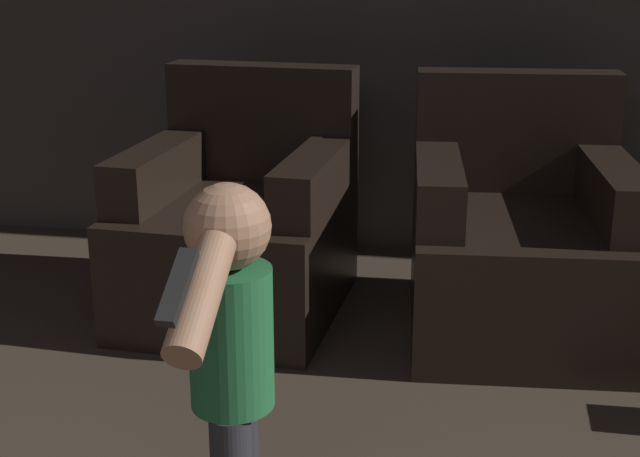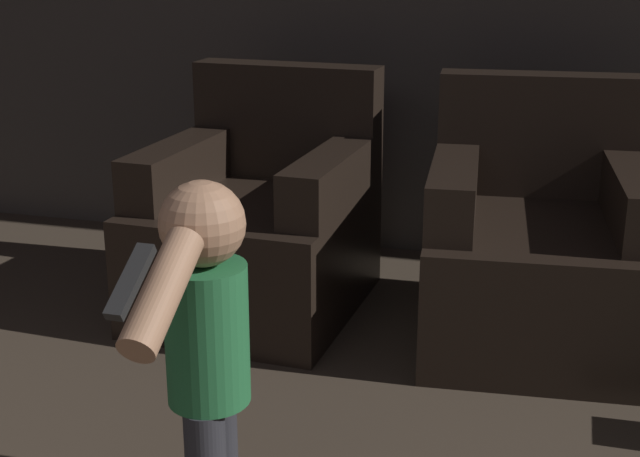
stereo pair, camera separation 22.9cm
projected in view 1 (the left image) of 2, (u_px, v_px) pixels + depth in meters
The scene contains 3 objects.
armchair_left at pixel (241, 228), 3.49m from camera, with size 0.82×0.94×0.92m.
armchair_right at pixel (519, 244), 3.30m from camera, with size 0.85×0.97×0.92m.
person_toddler at pixel (230, 339), 2.04m from camera, with size 0.20×0.61×0.90m.
Camera 1 is at (0.69, 0.47, 1.40)m, focal length 50.00 mm.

